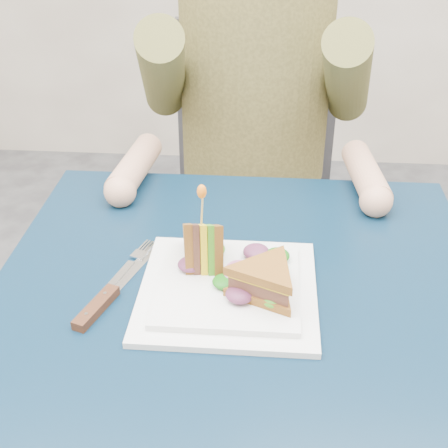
# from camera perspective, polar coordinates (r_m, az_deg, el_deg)

# --- Properties ---
(table) EXTENTS (0.75, 0.75, 0.73)m
(table) POSITION_cam_1_polar(r_m,az_deg,el_deg) (0.99, 1.25, -9.78)
(table) COLOR black
(table) RESTS_ON ground
(chair) EXTENTS (0.42, 0.40, 0.93)m
(chair) POSITION_cam_1_polar(r_m,az_deg,el_deg) (1.66, 2.71, 4.14)
(chair) COLOR #47474C
(chair) RESTS_ON ground
(diner) EXTENTS (0.54, 0.59, 0.74)m
(diner) POSITION_cam_1_polar(r_m,az_deg,el_deg) (1.42, 2.92, 15.57)
(diner) COLOR brown
(diner) RESTS_ON chair
(plate) EXTENTS (0.26, 0.26, 0.02)m
(plate) POSITION_cam_1_polar(r_m,az_deg,el_deg) (0.93, 0.38, -5.92)
(plate) COLOR white
(plate) RESTS_ON table
(sandwich_flat) EXTENTS (0.16, 0.16, 0.05)m
(sandwich_flat) POSITION_cam_1_polar(r_m,az_deg,el_deg) (0.88, 3.84, -5.20)
(sandwich_flat) COLOR brown
(sandwich_flat) RESTS_ON plate
(sandwich_upright) EXTENTS (0.08, 0.12, 0.12)m
(sandwich_upright) POSITION_cam_1_polar(r_m,az_deg,el_deg) (0.94, -1.95, -1.95)
(sandwich_upright) COLOR brown
(sandwich_upright) RESTS_ON plate
(fork) EXTENTS (0.07, 0.18, 0.01)m
(fork) POSITION_cam_1_polar(r_m,az_deg,el_deg) (0.98, -9.21, -4.36)
(fork) COLOR silver
(fork) RESTS_ON table
(knife) EXTENTS (0.09, 0.22, 0.02)m
(knife) POSITION_cam_1_polar(r_m,az_deg,el_deg) (0.93, -10.94, -6.83)
(knife) COLOR silver
(knife) RESTS_ON table
(toothpick) EXTENTS (0.01, 0.01, 0.06)m
(toothpick) POSITION_cam_1_polar(r_m,az_deg,el_deg) (0.91, -2.02, 1.43)
(toothpick) COLOR tan
(toothpick) RESTS_ON sandwich_upright
(toothpick_frill) EXTENTS (0.01, 0.01, 0.02)m
(toothpick_frill) POSITION_cam_1_polar(r_m,az_deg,el_deg) (0.89, -2.05, 2.98)
(toothpick_frill) COLOR orange
(toothpick_frill) RESTS_ON sandwich_upright
(lettuce_spill) EXTENTS (0.15, 0.13, 0.02)m
(lettuce_spill) POSITION_cam_1_polar(r_m,az_deg,el_deg) (0.92, 0.74, -4.52)
(lettuce_spill) COLOR #337A14
(lettuce_spill) RESTS_ON plate
(onion_ring) EXTENTS (0.04, 0.04, 0.02)m
(onion_ring) POSITION_cam_1_polar(r_m,az_deg,el_deg) (0.91, 1.35, -4.48)
(onion_ring) COLOR #9E4C7A
(onion_ring) RESTS_ON plate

